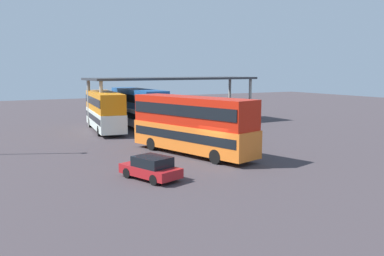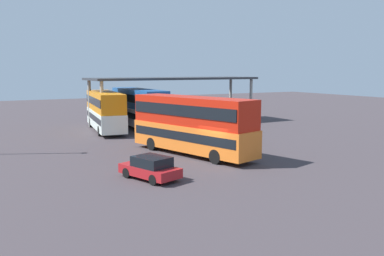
{
  "view_description": "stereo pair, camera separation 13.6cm",
  "coord_description": "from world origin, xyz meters",
  "views": [
    {
      "loc": [
        -14.93,
        -23.2,
        6.25
      ],
      "look_at": [
        -0.29,
        3.44,
        2.0
      ],
      "focal_mm": 38.65,
      "sensor_mm": 36.0,
      "label": 1
    },
    {
      "loc": [
        -14.81,
        -23.27,
        6.25
      ],
      "look_at": [
        -0.29,
        3.44,
        2.0
      ],
      "focal_mm": 38.65,
      "sensor_mm": 36.0,
      "label": 2
    }
  ],
  "objects": [
    {
      "name": "parked_hatchback",
      "position": [
        -5.79,
        -1.64,
        0.67
      ],
      "size": [
        2.8,
        4.08,
        1.35
      ],
      "rotation": [
        0.0,
        0.0,
        1.9
      ],
      "color": "#AE1C20",
      "rests_on": "ground_plane"
    },
    {
      "name": "double_decker_main",
      "position": [
        -0.29,
        3.45,
        2.36
      ],
      "size": [
        5.33,
        11.24,
        4.32
      ],
      "rotation": [
        0.0,
        0.0,
        1.84
      ],
      "color": "orange",
      "rests_on": "ground_plane"
    },
    {
      "name": "ground_plane",
      "position": [
        0.0,
        0.0,
        0.0
      ],
      "size": [
        140.0,
        140.0,
        0.0
      ],
      "primitive_type": "plane",
      "color": "#3F373B"
    },
    {
      "name": "double_decker_near_canopy",
      "position": [
        -2.36,
        18.5,
        2.22
      ],
      "size": [
        3.88,
        11.11,
        4.03
      ],
      "rotation": [
        0.0,
        0.0,
        1.44
      ],
      "color": "white",
      "rests_on": "ground_plane"
    },
    {
      "name": "depot_canopy",
      "position": [
        6.63,
        20.32,
        5.07
      ],
      "size": [
        20.49,
        6.19,
        5.44
      ],
      "rotation": [
        0.0,
        0.0,
        0.03
      ],
      "color": "#33353A",
      "rests_on": "ground_plane"
    },
    {
      "name": "double_decker_mid_row",
      "position": [
        1.53,
        18.95,
        2.32
      ],
      "size": [
        2.75,
        11.46,
        4.23
      ],
      "rotation": [
        0.0,
        0.0,
        1.55
      ],
      "color": "white",
      "rests_on": "ground_plane"
    }
  ]
}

